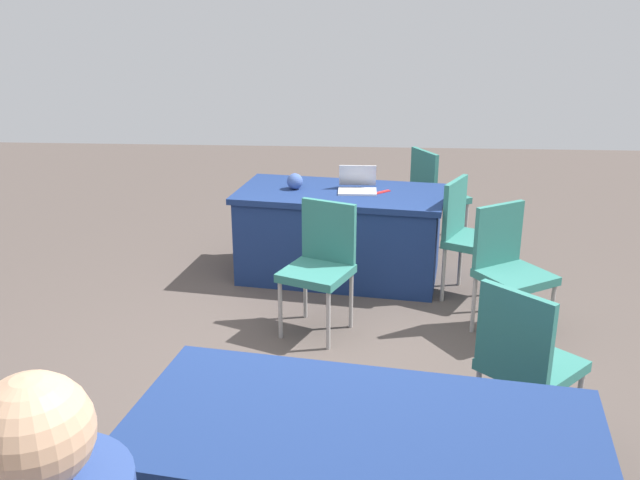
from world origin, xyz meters
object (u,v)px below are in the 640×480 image
Objects in this scene: chair_aisle at (469,232)px; chair_by_pillar at (525,358)px; chair_tucked_left at (434,191)px; scissors_red at (382,192)px; laptop_silver at (357,186)px; chair_back_row at (321,260)px; table_foreground at (340,234)px; yarn_ball at (295,181)px; chair_tucked_right at (509,264)px.

chair_aisle is 2.07m from chair_by_pillar.
chair_tucked_left is 0.97× the size of chair_by_pillar.
chair_tucked_left reaches higher than scissors_red.
chair_aisle is at bearing 155.94° from laptop_silver.
chair_aisle is at bearing -126.40° from chair_back_row.
table_foreground is 0.52m from scissors_red.
yarn_ball is at bearing -79.09° from chair_aisle.
chair_by_pillar reaches higher than chair_tucked_left.
table_foreground is at bearing 5.42° from laptop_silver.
chair_by_pillar is (-0.01, 2.07, 0.01)m from chair_aisle.
table_foreground is 2.66m from chair_by_pillar.
chair_aisle reaches higher than scissors_red.
chair_tucked_left is 1.07m from scissors_red.
yarn_ball is at bearing -66.18° from chair_tucked_right.
chair_by_pillar is 1.81m from chair_back_row.
chair_by_pillar is 2.53m from scissors_red.
chair_back_row is 6.96× the size of yarn_ball.
laptop_silver is (0.90, -2.46, 0.24)m from chair_by_pillar.
chair_back_row is 5.25× the size of scissors_red.
chair_tucked_right is 6.96× the size of yarn_ball.
chair_by_pillar reaches higher than chair_back_row.
yarn_ball is at bearing -6.50° from table_foreground.
chair_by_pillar is 7.17× the size of yarn_ball.
scissors_red is (-0.73, 0.07, -0.06)m from yarn_ball.
laptop_silver is 0.53m from yarn_ball.
laptop_silver is at bearing -53.41° from scissors_red.
yarn_ball is at bearing -3.70° from laptop_silver.
table_foreground is 1.91× the size of chair_aisle.
chair_aisle is 1.01m from laptop_silver.
yarn_ball is at bearing -47.62° from scissors_red.
chair_back_row reaches higher than yarn_ball.
chair_by_pillar is at bearing 63.96° from scissors_red.
chair_back_row is (1.14, 0.67, -0.01)m from chair_aisle.
chair_aisle is 0.80m from scissors_red.
chair_tucked_right is 1.43m from chair_by_pillar.
chair_tucked_right is at bearing 146.58° from yarn_ball.
chair_tucked_right is at bearing -156.07° from chair_back_row.
yarn_ball is 0.75× the size of scissors_red.
chair_back_row is at bearing -31.94° from chair_tucked_right.
chair_tucked_right is 5.25× the size of scissors_red.
chair_aisle is 2.99× the size of laptop_silver.
scissors_red is (0.69, -0.35, 0.22)m from chair_aisle.
yarn_ball is at bearing -84.62° from chair_tucked_left.
table_foreground is 5.71× the size of laptop_silver.
yarn_ball reaches higher than table_foreground.
chair_tucked_left is at bearing 137.21° from chair_by_pillar.
chair_tucked_left is 1.00× the size of chair_tucked_right.
laptop_silver is at bearing -79.86° from chair_back_row.
table_foreground is 10.22× the size of scissors_red.
chair_tucked_right is 0.68m from chair_aisle.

